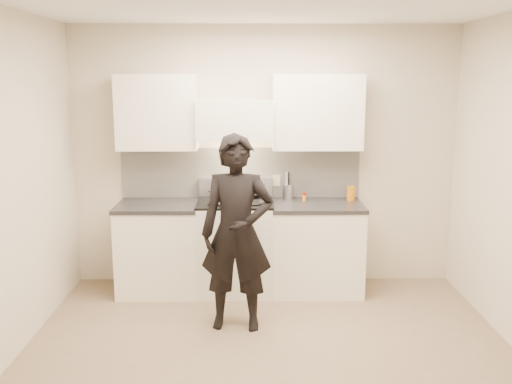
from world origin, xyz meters
TOP-DOWN VIEW (x-y plane):
  - ground_plane at (0.00, 0.00)m, footprint 4.00×4.00m
  - room_shell at (-0.06, 0.37)m, footprint 4.04×3.54m
  - stove at (-0.30, 1.42)m, footprint 0.76×0.65m
  - counter_right at (0.53, 1.43)m, footprint 0.92×0.67m
  - counter_left at (-1.08, 1.43)m, footprint 0.82×0.67m
  - wok at (-0.16, 1.57)m, footprint 0.34×0.42m
  - stock_pot at (-0.42, 1.28)m, footprint 0.29×0.24m
  - utensil_crock at (0.25, 1.64)m, footprint 0.11×0.11m
  - spice_jar at (0.41, 1.55)m, footprint 0.04×0.04m
  - oil_glass at (0.89, 1.57)m, footprint 0.08×0.08m
  - person at (-0.26, 0.55)m, footprint 0.66×0.46m

SIDE VIEW (x-z plane):
  - ground_plane at x=0.00m, z-range 0.00..0.00m
  - counter_right at x=0.53m, z-range 0.00..0.92m
  - counter_left at x=-1.08m, z-range 0.00..0.92m
  - stove at x=-0.30m, z-range 0.00..0.95m
  - person at x=-0.26m, z-range 0.00..1.71m
  - spice_jar at x=0.41m, z-range 0.92..1.00m
  - oil_glass at x=0.89m, z-range 0.92..1.07m
  - utensil_crock at x=0.25m, z-range 0.86..1.16m
  - stock_pot at x=-0.42m, z-range 0.96..1.10m
  - wok at x=-0.16m, z-range 0.91..1.19m
  - room_shell at x=-0.06m, z-range 0.25..2.95m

